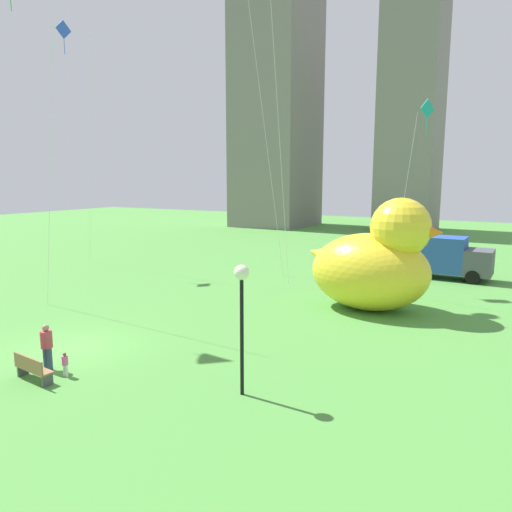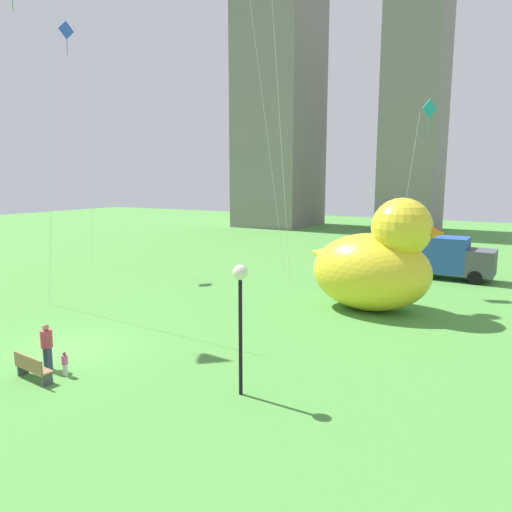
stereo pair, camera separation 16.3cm
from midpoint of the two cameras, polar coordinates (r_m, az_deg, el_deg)
ground_plane at (r=20.93m, az=-21.42°, el=-10.24°), size 140.00×140.00×0.00m
park_bench at (r=18.10m, az=-25.45°, el=-12.00°), size 1.68×0.61×0.90m
person_adult at (r=18.78m, az=-23.97°, el=-9.68°), size 0.41×0.41×1.67m
person_child at (r=18.08m, az=-22.11°, el=-11.80°), size 0.21×0.21×0.86m
giant_inflatable_duck at (r=25.17m, az=13.83°, el=-0.79°), size 7.04×4.52×5.83m
lamppost at (r=14.64m, az=-2.05°, el=-4.64°), size 0.47×0.47×4.18m
box_truck at (r=34.87m, az=21.19°, el=-0.12°), size 6.11×2.54×2.85m
city_skyline at (r=66.71m, az=24.38°, el=17.44°), size 64.70×19.27×36.32m
kite_blue at (r=40.05m, az=-21.80°, el=22.30°), size 2.71×2.53×17.93m
kite_teal at (r=35.33m, az=19.46°, el=15.42°), size 1.96×2.55×12.01m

